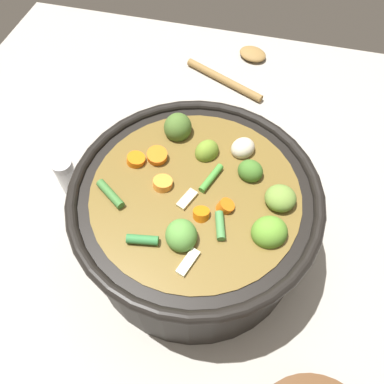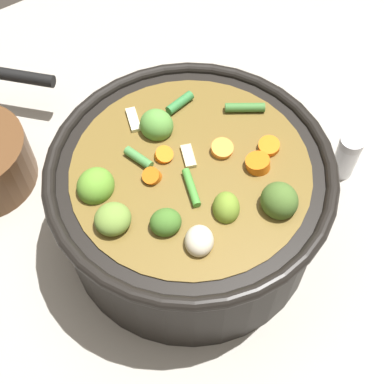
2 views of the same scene
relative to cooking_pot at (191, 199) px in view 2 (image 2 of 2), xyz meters
name	(u,v)px [view 2 (image 2 of 2)]	position (x,y,z in m)	size (l,w,h in m)	color
ground_plane	(191,229)	(0.00, 0.00, -0.08)	(1.10, 1.10, 0.00)	#9E998E
cooking_pot	(191,199)	(0.00, 0.00, 0.00)	(0.33, 0.33, 0.17)	black
salt_shaker	(347,156)	(-0.23, 0.04, -0.04)	(0.03, 0.03, 0.07)	silver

